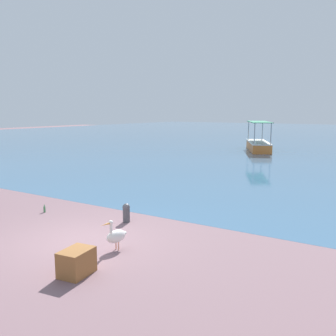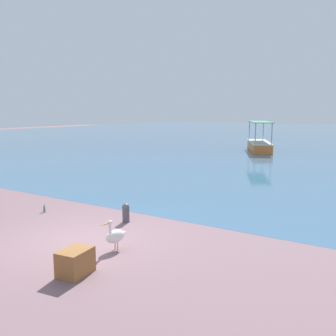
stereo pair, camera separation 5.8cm
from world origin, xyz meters
name	(u,v)px [view 1 (the left image)]	position (x,y,z in m)	size (l,w,h in m)	color
ground	(81,241)	(0.00, 0.00, 0.00)	(120.00, 120.00, 0.00)	#7C5C63
fishing_boat_center	(258,144)	(-3.63, 24.70, 0.55)	(3.93, 5.99, 2.49)	orange
pelican	(116,236)	(1.21, 0.01, 0.38)	(0.38, 0.80, 0.80)	#E0997A
mooring_bollard	(126,212)	(-0.06, 2.00, 0.32)	(0.23, 0.23, 0.60)	#47474C
cargo_crate	(77,262)	(1.42, -1.53, 0.28)	(0.73, 0.53, 0.55)	#945E31
glass_bottle	(44,209)	(-3.15, 1.40, 0.11)	(0.07, 0.07, 0.27)	#3F7F4C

